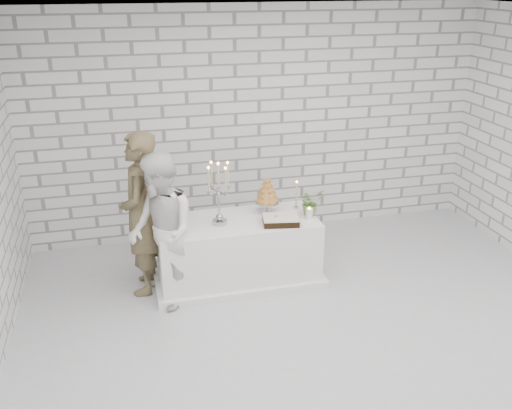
# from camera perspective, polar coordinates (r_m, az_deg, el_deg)

# --- Properties ---
(ground) EXTENTS (6.00, 5.00, 0.01)m
(ground) POSITION_cam_1_polar(r_m,az_deg,el_deg) (5.80, 6.55, -12.57)
(ground) COLOR silver
(ground) RESTS_ON ground
(ceiling) EXTENTS (6.00, 5.00, 0.01)m
(ceiling) POSITION_cam_1_polar(r_m,az_deg,el_deg) (4.77, 8.21, 18.48)
(ceiling) COLOR white
(ceiling) RESTS_ON ground
(wall_back) EXTENTS (6.00, 0.01, 3.00)m
(wall_back) POSITION_cam_1_polar(r_m,az_deg,el_deg) (7.36, 0.31, 8.20)
(wall_back) COLOR white
(wall_back) RESTS_ON ground
(wall_front) EXTENTS (6.00, 0.01, 3.00)m
(wall_front) POSITION_cam_1_polar(r_m,az_deg,el_deg) (3.18, 24.05, -14.62)
(wall_front) COLOR white
(wall_front) RESTS_ON ground
(cake_table) EXTENTS (1.80, 0.80, 0.75)m
(cake_table) POSITION_cam_1_polar(r_m,az_deg,el_deg) (6.44, -1.88, -4.68)
(cake_table) COLOR white
(cake_table) RESTS_ON ground
(groom) EXTENTS (0.53, 0.73, 1.82)m
(groom) POSITION_cam_1_polar(r_m,az_deg,el_deg) (6.16, -11.68, -0.97)
(groom) COLOR brown
(groom) RESTS_ON ground
(bride) EXTENTS (0.79, 0.93, 1.69)m
(bride) POSITION_cam_1_polar(r_m,az_deg,el_deg) (5.87, -9.62, -2.77)
(bride) COLOR white
(bride) RESTS_ON ground
(candelabra) EXTENTS (0.37, 0.37, 0.72)m
(candelabra) POSITION_cam_1_polar(r_m,az_deg,el_deg) (6.07, -3.81, 1.11)
(candelabra) COLOR #9E9EA9
(candelabra) RESTS_ON cake_table
(croquembouche) EXTENTS (0.35, 0.35, 0.44)m
(croquembouche) POSITION_cam_1_polar(r_m,az_deg,el_deg) (6.41, 1.15, 1.00)
(croquembouche) COLOR #956125
(croquembouche) RESTS_ON cake_table
(chocolate_cake) EXTENTS (0.43, 0.34, 0.08)m
(chocolate_cake) POSITION_cam_1_polar(r_m,az_deg,el_deg) (6.19, 2.54, -1.60)
(chocolate_cake) COLOR black
(chocolate_cake) RESTS_ON cake_table
(pillar_candle) EXTENTS (0.09, 0.09, 0.12)m
(pillar_candle) POSITION_cam_1_polar(r_m,az_deg,el_deg) (6.33, 5.44, -0.95)
(pillar_candle) COLOR white
(pillar_candle) RESTS_ON cake_table
(extra_taper) EXTENTS (0.07, 0.07, 0.32)m
(extra_taper) POSITION_cam_1_polar(r_m,az_deg,el_deg) (6.57, 4.14, 0.93)
(extra_taper) COLOR beige
(extra_taper) RESTS_ON cake_table
(flowers) EXTENTS (0.34, 0.32, 0.31)m
(flowers) POSITION_cam_1_polar(r_m,az_deg,el_deg) (6.40, 5.58, 0.25)
(flowers) COLOR #4A7931
(flowers) RESTS_ON cake_table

